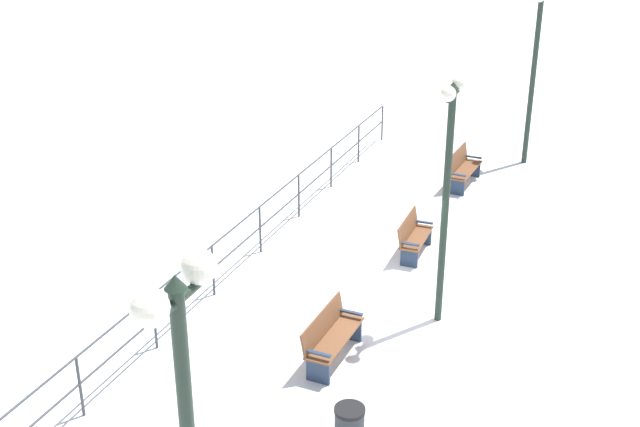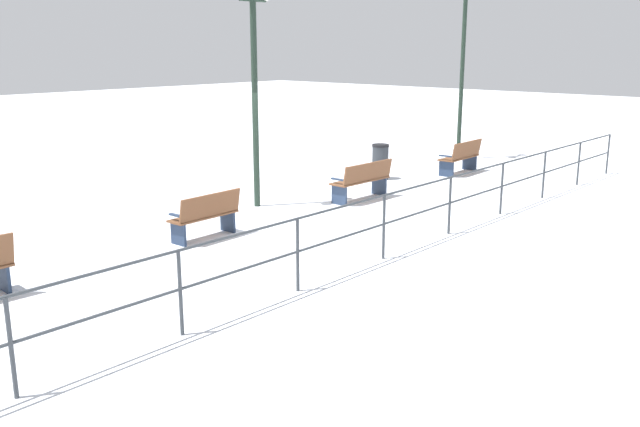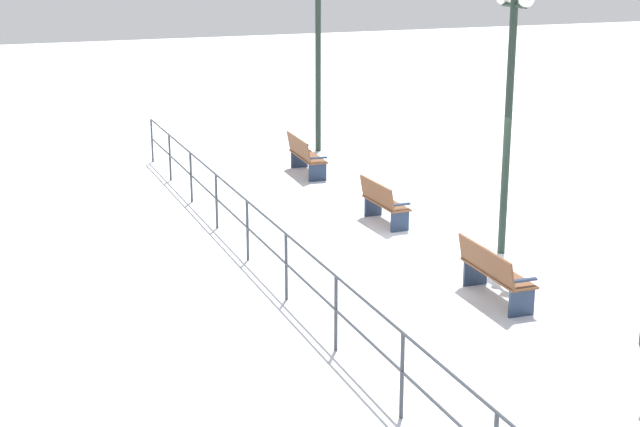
% 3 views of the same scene
% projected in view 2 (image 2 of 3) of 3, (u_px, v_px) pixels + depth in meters
% --- Properties ---
extents(ground_plane, '(80.00, 80.00, 0.00)m').
position_uv_depth(ground_plane, '(290.00, 217.00, 14.36)').
color(ground_plane, white).
rests_on(ground_plane, ground).
extents(bench_nearest, '(0.60, 1.57, 0.92)m').
position_uv_depth(bench_nearest, '(461.00, 157.00, 19.06)').
color(bench_nearest, brown).
rests_on(bench_nearest, ground).
extents(bench_second, '(0.57, 1.66, 0.90)m').
position_uv_depth(bench_second, '(363.00, 180.00, 15.77)').
color(bench_second, brown).
rests_on(bench_second, ground).
extents(bench_third, '(0.52, 1.41, 0.88)m').
position_uv_depth(bench_third, '(206.00, 215.00, 12.61)').
color(bench_third, brown).
rests_on(bench_third, ground).
extents(lamppost_near, '(0.30, 1.00, 5.33)m').
position_uv_depth(lamppost_near, '(464.00, 39.00, 20.72)').
color(lamppost_near, '#1E2D23').
rests_on(lamppost_near, ground).
extents(lamppost_middle, '(0.27, 0.99, 4.67)m').
position_uv_depth(lamppost_middle, '(254.00, 64.00, 14.56)').
color(lamppost_middle, '#1E2D23').
rests_on(lamppost_middle, ground).
extents(waterfront_railing, '(0.05, 18.87, 1.11)m').
position_uv_depth(waterfront_railing, '(419.00, 205.00, 12.12)').
color(waterfront_railing, '#383D42').
rests_on(waterfront_railing, ground).
extents(trash_bin, '(0.45, 0.45, 0.94)m').
position_uv_depth(trash_bin, '(380.00, 162.00, 18.26)').
color(trash_bin, '#2D3338').
rests_on(trash_bin, ground).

